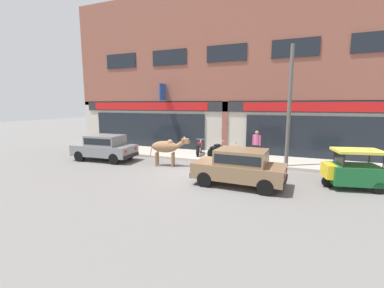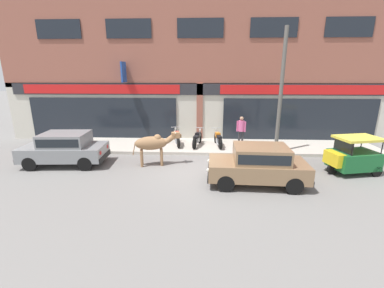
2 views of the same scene
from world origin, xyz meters
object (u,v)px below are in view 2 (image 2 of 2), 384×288
object	(u,v)px
cow	(153,143)
car_0	(258,163)
pedestrian	(241,128)
motorcycle_2	(218,139)
car_2	(65,147)
auto_rickshaw	(352,158)
motorcycle_0	(177,138)
utility_pole	(281,93)
motorcycle_1	(197,139)

from	to	relation	value
cow	car_0	distance (m)	4.57
pedestrian	motorcycle_2	bearing A→B (deg)	-179.11
cow	car_0	xyz separation A→B (m)	(4.19, -1.82, -0.19)
car_2	pedestrian	distance (m)	8.59
car_2	auto_rickshaw	world-z (taller)	auto_rickshaw
cow	motorcycle_2	xyz separation A→B (m)	(2.97, 2.70, -0.46)
motorcycle_2	pedestrian	distance (m)	1.35
car_2	pedestrian	world-z (taller)	pedestrian
motorcycle_0	utility_pole	distance (m)	5.75
car_2	cow	bearing A→B (deg)	1.88
motorcycle_1	utility_pole	bearing A→B (deg)	-13.47
motorcycle_2	utility_pole	bearing A→B (deg)	-18.84
auto_rickshaw	motorcycle_0	bearing A→B (deg)	155.73
car_2	motorcycle_0	distance (m)	5.53
cow	motorcycle_2	world-z (taller)	cow
utility_pole	auto_rickshaw	bearing A→B (deg)	-43.19
utility_pole	motorcycle_0	bearing A→B (deg)	167.82
motorcycle_1	pedestrian	distance (m)	2.40
cow	motorcycle_2	bearing A→B (deg)	42.26
cow	pedestrian	bearing A→B (deg)	33.05
cow	car_0	size ratio (longest dim) A/B	0.58
cow	motorcycle_0	distance (m)	2.96
car_0	car_2	xyz separation A→B (m)	(-8.11, 1.69, 0.00)
motorcycle_0	motorcycle_2	distance (m)	2.23
utility_pole	motorcycle_1	bearing A→B (deg)	166.53
motorcycle_0	utility_pole	world-z (taller)	utility_pole
car_0	car_2	world-z (taller)	same
pedestrian	car_2	bearing A→B (deg)	-160.63
auto_rickshaw	motorcycle_2	distance (m)	6.18
cow	pedestrian	distance (m)	4.98
auto_rickshaw	pedestrian	size ratio (longest dim) A/B	1.33
pedestrian	cow	bearing A→B (deg)	-146.95
car_2	motorcycle_0	bearing A→B (deg)	32.36
motorcycle_0	cow	bearing A→B (deg)	-104.74
cow	motorcycle_0	size ratio (longest dim) A/B	1.19
auto_rickshaw	motorcycle_0	world-z (taller)	auto_rickshaw
cow	car_2	world-z (taller)	cow
cow	motorcycle_1	size ratio (longest dim) A/B	1.19
pedestrian	auto_rickshaw	bearing A→B (deg)	-38.87
car_2	pedestrian	size ratio (longest dim) A/B	2.30
cow	pedestrian	world-z (taller)	pedestrian
auto_rickshaw	pedestrian	distance (m)	5.23
motorcycle_2	motorcycle_1	bearing A→B (deg)	-179.02
cow	car_2	distance (m)	3.93
auto_rickshaw	pedestrian	world-z (taller)	pedestrian
car_0	motorcycle_1	xyz separation A→B (m)	(-2.33, 4.50, -0.27)
auto_rickshaw	motorcycle_2	world-z (taller)	auto_rickshaw
cow	utility_pole	world-z (taller)	utility_pole
car_2	motorcycle_0	size ratio (longest dim) A/B	2.06
car_0	utility_pole	world-z (taller)	utility_pole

